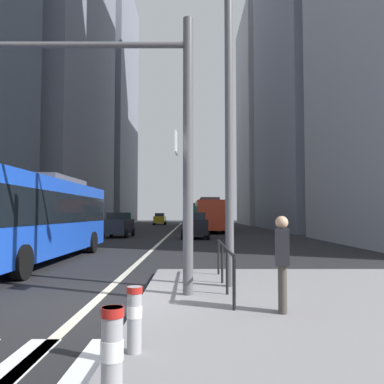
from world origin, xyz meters
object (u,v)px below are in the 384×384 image
at_px(bollard_left, 135,316).
at_px(street_lamp_post, 229,73).
at_px(bollard_front, 112,357).
at_px(pedestrian_waiting, 283,259).
at_px(city_bus_red_receding, 209,214).
at_px(car_oncoming_far, 160,219).
at_px(car_oncoming_mid, 119,225).
at_px(city_bus_blue_oncoming, 36,214).
at_px(traffic_signal_gantry, 85,109).
at_px(car_receding_near, 195,225).
at_px(city_bus_red_distant, 195,214).
at_px(car_receding_far, 198,221).

bearing_deg(bollard_left, street_lamp_post, 70.26).
bearing_deg(bollard_front, pedestrian_waiting, 58.10).
xyz_separation_m(city_bus_red_receding, car_oncoming_far, (-7.03, 26.12, -0.84)).
distance_m(city_bus_red_receding, car_oncoming_mid, 11.47).
relative_size(city_bus_blue_oncoming, traffic_signal_gantry, 1.81).
bearing_deg(bollard_front, traffic_signal_gantry, 107.97).
relative_size(car_oncoming_far, street_lamp_post, 0.58).
xyz_separation_m(city_bus_blue_oncoming, traffic_signal_gantry, (3.63, -6.60, 2.30)).
relative_size(car_receding_near, bollard_front, 4.54).
xyz_separation_m(city_bus_red_receding, car_receding_near, (-1.46, -10.46, -0.85)).
xyz_separation_m(car_oncoming_mid, pedestrian_waiting, (7.43, -24.74, 0.09)).
distance_m(car_oncoming_mid, traffic_signal_gantry, 23.71).
bearing_deg(city_bus_red_receding, car_receding_near, -97.96).
distance_m(traffic_signal_gantry, pedestrian_waiting, 5.18).
bearing_deg(car_receding_near, pedestrian_waiting, -86.56).
distance_m(city_bus_red_distant, car_receding_near, 32.13).
bearing_deg(car_receding_far, street_lamp_post, -89.66).
xyz_separation_m(city_bus_red_receding, pedestrian_waiting, (-0.08, -33.37, -0.76)).
bearing_deg(pedestrian_waiting, traffic_signal_gantry, 158.83).
relative_size(street_lamp_post, pedestrian_waiting, 4.79).
height_order(street_lamp_post, pedestrian_waiting, street_lamp_post).
relative_size(city_bus_red_receding, traffic_signal_gantry, 1.62).
height_order(city_bus_red_distant, car_oncoming_mid, city_bus_red_distant).
distance_m(city_bus_blue_oncoming, bollard_front, 12.90).
relative_size(car_receding_near, traffic_signal_gantry, 0.63).
height_order(city_bus_red_receding, bollard_left, city_bus_red_receding).
distance_m(car_receding_far, pedestrian_waiting, 42.95).
bearing_deg(car_receding_far, pedestrian_waiting, -88.77).
height_order(car_oncoming_mid, car_receding_near, same).
bearing_deg(car_oncoming_far, bollard_front, -85.74).
bearing_deg(bollard_front, city_bus_red_receding, 86.40).
height_order(city_bus_blue_oncoming, car_oncoming_far, city_bus_blue_oncoming).
distance_m(city_bus_blue_oncoming, car_receding_far, 35.47).
bearing_deg(car_receding_near, car_oncoming_far, 98.65).
bearing_deg(pedestrian_waiting, city_bus_red_distant, 91.18).
height_order(city_bus_blue_oncoming, pedestrian_waiting, city_bus_blue_oncoming).
bearing_deg(car_oncoming_mid, city_bus_red_distant, 78.26).
bearing_deg(traffic_signal_gantry, pedestrian_waiting, -21.17).
bearing_deg(car_receding_near, city_bus_red_distant, 89.57).
height_order(city_bus_red_receding, car_oncoming_far, city_bus_red_receding).
xyz_separation_m(bollard_front, bollard_left, (-0.05, 1.61, -0.06)).
bearing_deg(city_bus_blue_oncoming, bollard_front, -65.71).
relative_size(city_bus_red_receding, pedestrian_waiting, 6.45).
bearing_deg(city_bus_red_receding, city_bus_blue_oncoming, -106.77).
relative_size(street_lamp_post, bollard_front, 8.61).
distance_m(city_bus_red_distant, car_oncoming_mid, 30.94).
bearing_deg(bollard_front, car_oncoming_mid, 100.37).
bearing_deg(car_receding_near, city_bus_red_receding, 82.04).
bearing_deg(car_receding_near, bollard_left, -92.09).
relative_size(bollard_left, pedestrian_waiting, 0.48).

